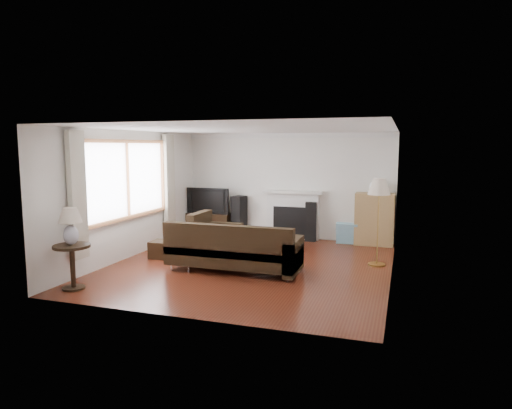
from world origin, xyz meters
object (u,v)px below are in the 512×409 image
(coffee_table, at_px, (258,243))
(side_table, at_px, (73,267))
(floor_lamp, at_px, (378,222))
(tv_stand, at_px, (210,224))
(bookshelf, at_px, (374,219))
(sectional_sofa, at_px, (234,248))

(coffee_table, bearing_deg, side_table, -127.77)
(coffee_table, relative_size, floor_lamp, 0.64)
(side_table, bearing_deg, floor_lamp, 33.83)
(tv_stand, distance_m, coffee_table, 2.25)
(coffee_table, bearing_deg, tv_stand, 133.26)
(coffee_table, height_order, side_table, side_table)
(tv_stand, xyz_separation_m, coffee_table, (1.72, -1.45, -0.07))
(tv_stand, xyz_separation_m, bookshelf, (3.97, 0.05, 0.31))
(tv_stand, xyz_separation_m, floor_lamp, (4.14, -1.74, 0.53))
(floor_lamp, bearing_deg, sectional_sofa, -154.05)
(tv_stand, relative_size, floor_lamp, 0.68)
(tv_stand, relative_size, bookshelf, 0.95)
(tv_stand, relative_size, coffee_table, 1.06)
(tv_stand, xyz_separation_m, side_table, (-0.23, -4.67, 0.07))
(floor_lamp, bearing_deg, tv_stand, 157.15)
(bookshelf, height_order, sectional_sofa, bookshelf)
(bookshelf, relative_size, side_table, 1.68)
(sectional_sofa, bearing_deg, side_table, -138.29)
(coffee_table, bearing_deg, floor_lamp, -13.59)
(tv_stand, height_order, bookshelf, bookshelf)
(sectional_sofa, distance_m, floor_lamp, 2.68)
(coffee_table, bearing_deg, sectional_sofa, -95.29)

